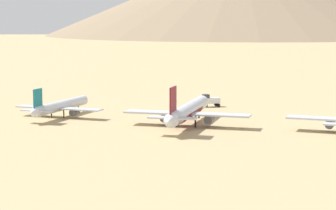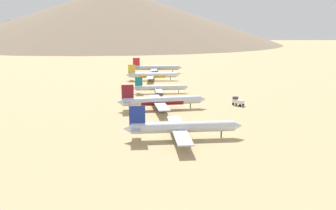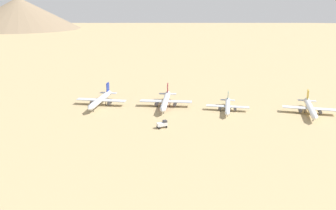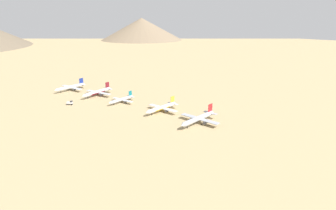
% 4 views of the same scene
% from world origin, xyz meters
% --- Properties ---
extents(ground_plane, '(1800.00, 1800.00, 0.00)m').
position_xyz_m(ground_plane, '(0.00, 0.00, 0.00)').
color(ground_plane, tan).
extents(parked_jet_1, '(39.37, 32.19, 11.38)m').
position_xyz_m(parked_jet_1, '(2.68, -39.80, 3.79)').
color(parked_jet_1, silver).
rests_on(parked_jet_1, ground).
extents(parked_jet_2, '(31.13, 25.31, 8.97)m').
position_xyz_m(parked_jet_2, '(1.67, -2.51, 3.02)').
color(parked_jet_2, silver).
rests_on(parked_jet_2, ground).
extents(service_truck, '(5.28, 5.57, 3.90)m').
position_xyz_m(service_truck, '(37.90, -32.49, 2.08)').
color(service_truck, silver).
rests_on(service_truck, ground).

